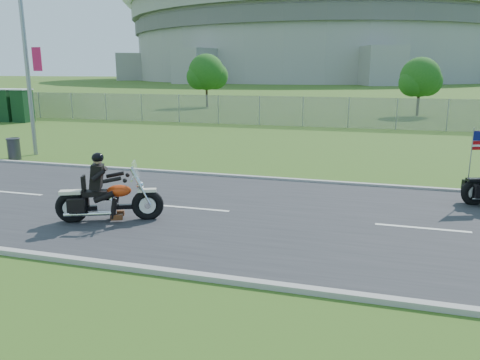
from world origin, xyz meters
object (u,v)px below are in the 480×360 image
(porta_toilet_a, at_px, (23,106))
(streetlight, at_px, (27,25))
(motorcycle_lead, at_px, (108,200))
(porta_toilet_b, at_px, (7,106))
(trash_can, at_px, (14,149))

(porta_toilet_a, bearing_deg, streetlight, -47.09)
(porta_toilet_a, distance_m, motorcycle_lead, 26.16)
(porta_toilet_b, xyz_separation_m, motorcycle_lead, (19.80, -18.58, -0.58))
(streetlight, distance_m, porta_toilet_a, 15.39)
(streetlight, height_order, motorcycle_lead, streetlight)
(streetlight, xyz_separation_m, trash_can, (-0.05, -1.49, -5.19))
(porta_toilet_b, height_order, trash_can, porta_toilet_b)
(porta_toilet_a, height_order, trash_can, porta_toilet_a)
(streetlight, relative_size, porta_toilet_b, 4.35)
(motorcycle_lead, bearing_deg, porta_toilet_a, 111.40)
(streetlight, height_order, trash_can, streetlight)
(motorcycle_lead, bearing_deg, trash_can, 119.88)
(motorcycle_lead, height_order, trash_can, motorcycle_lead)
(streetlight, xyz_separation_m, porta_toilet_a, (-10.02, 10.78, -4.49))
(streetlight, relative_size, motorcycle_lead, 3.94)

